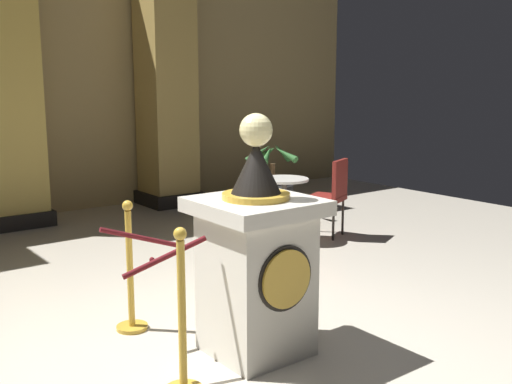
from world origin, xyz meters
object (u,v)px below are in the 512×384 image
object	(u,v)px
potted_palm_right	(273,195)
cafe_table	(284,201)
pedestal_clock	(256,261)
stanchion_near	(131,285)
cafe_chair_red	(332,191)
stanchion_far	(183,337)

from	to	relation	value
potted_palm_right	cafe_table	distance (m)	1.32
pedestal_clock	stanchion_near	xyz separation A→B (m)	(-0.52, 0.89, -0.31)
cafe_table	cafe_chair_red	distance (m)	0.63
stanchion_near	potted_palm_right	distance (m)	4.13
pedestal_clock	cafe_table	world-z (taller)	pedestal_clock
stanchion_near	cafe_table	xyz separation A→B (m)	(2.63, 1.32, 0.13)
stanchion_near	cafe_chair_red	distance (m)	3.41
cafe_table	potted_palm_right	bearing A→B (deg)	57.01
pedestal_clock	cafe_chair_red	bearing A→B (deg)	36.48
cafe_table	cafe_chair_red	world-z (taller)	cafe_chair_red
stanchion_far	cafe_chair_red	bearing A→B (deg)	32.67
pedestal_clock	stanchion_far	bearing A→B (deg)	-165.15
cafe_chair_red	cafe_table	bearing A→B (deg)	159.33
stanchion_near	pedestal_clock	bearing A→B (deg)	-59.72
cafe_chair_red	stanchion_far	bearing A→B (deg)	-147.33
pedestal_clock	cafe_chair_red	xyz separation A→B (m)	(2.69, 1.99, -0.09)
potted_palm_right	pedestal_clock	bearing A→B (deg)	-130.49
stanchion_near	cafe_chair_red	world-z (taller)	stanchion_near
potted_palm_right	cafe_table	world-z (taller)	potted_palm_right
stanchion_far	cafe_table	world-z (taller)	stanchion_far
stanchion_far	cafe_chair_red	xyz separation A→B (m)	(3.40, 2.18, 0.21)
stanchion_far	stanchion_near	bearing A→B (deg)	80.45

